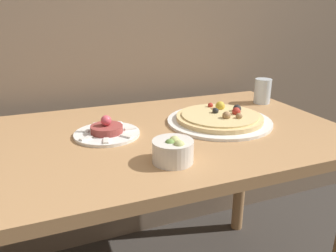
# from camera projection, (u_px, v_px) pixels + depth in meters

# --- Properties ---
(dining_table) EXTENTS (1.33, 0.76, 0.76)m
(dining_table) POSITION_uv_depth(u_px,v_px,m) (149.00, 162.00, 1.12)
(dining_table) COLOR #AD7F51
(dining_table) RESTS_ON ground_plane
(pizza_plate) EXTENTS (0.38, 0.38, 0.06)m
(pizza_plate) POSITION_uv_depth(u_px,v_px,m) (220.00, 118.00, 1.19)
(pizza_plate) COLOR white
(pizza_plate) RESTS_ON dining_table
(tartare_plate) EXTENTS (0.21, 0.21, 0.07)m
(tartare_plate) POSITION_uv_depth(u_px,v_px,m) (107.00, 131.00, 1.06)
(tartare_plate) COLOR white
(tartare_plate) RESTS_ON dining_table
(small_bowl) EXTENTS (0.11, 0.11, 0.07)m
(small_bowl) POSITION_uv_depth(u_px,v_px,m) (173.00, 151.00, 0.87)
(small_bowl) COLOR silver
(small_bowl) RESTS_ON dining_table
(drinking_glass) EXTENTS (0.07, 0.07, 0.11)m
(drinking_glass) POSITION_uv_depth(u_px,v_px,m) (263.00, 91.00, 1.42)
(drinking_glass) COLOR silver
(drinking_glass) RESTS_ON dining_table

